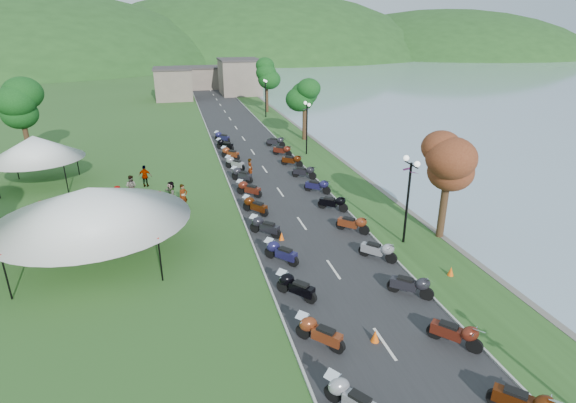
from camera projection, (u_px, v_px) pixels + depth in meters
road at (253, 152)px, 44.80m from camera, size 7.00×120.00×0.02m
hills_backdrop at (187, 57)px, 189.37m from camera, size 360.00×120.00×76.00m
far_building at (200, 79)px, 84.10m from camera, size 18.00×16.00×5.00m
moto_row_left at (267, 227)px, 26.72m from camera, size 2.60×50.44×1.10m
moto_row_right at (332, 203)px, 30.39m from camera, size 2.60×38.19×1.10m
vendor_tent_main at (94, 223)px, 23.68m from camera, size 6.71×6.71×4.00m
vendor_tent_side at (38, 161)px, 34.62m from camera, size 4.62×4.62×4.00m
tree_lakeside at (447, 179)px, 25.48m from camera, size 2.60×2.60×7.23m
pedestrian_a at (184, 208)px, 30.91m from camera, size 0.79×0.74×1.76m
pedestrian_b at (133, 198)px, 32.89m from camera, size 0.94×0.74×1.71m
pedestrian_c at (85, 262)px, 23.90m from camera, size 1.15×1.17×1.80m
traffic_cone_near at (375, 336)px, 17.73m from camera, size 0.34×0.34×0.54m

